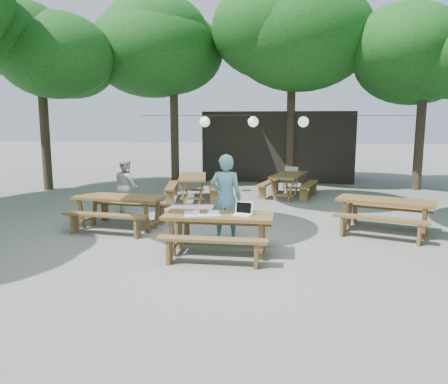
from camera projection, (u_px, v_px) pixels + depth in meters
name	position (u px, v px, depth m)	size (l,w,h in m)	color
ground	(237.00, 245.00, 8.63)	(80.00, 80.00, 0.00)	slate
pavilion	(278.00, 145.00, 18.57)	(6.00, 3.00, 2.80)	black
main_picnic_table	(218.00, 234.00, 8.02)	(2.00, 1.58, 0.75)	brown
picnic_table_nw	(120.00, 212.00, 9.93)	(2.07, 1.77, 0.75)	brown
picnic_table_ne	(385.00, 216.00, 9.51)	(2.32, 2.12, 0.75)	brown
picnic_table_far_w	(193.00, 187.00, 13.56)	(1.91, 2.16, 0.75)	brown
picnic_table_far_e	(288.00, 185.00, 14.04)	(1.98, 2.22, 0.75)	brown
woman	(226.00, 198.00, 8.90)	(0.65, 0.43, 1.78)	#6CADC4
second_person	(126.00, 186.00, 11.61)	(0.70, 0.55, 1.45)	silver
plastic_chair	(290.00, 186.00, 14.67)	(0.50, 0.50, 0.90)	silver
laptop	(243.00, 212.00, 7.89)	(0.38, 0.32, 0.24)	white
tabletop_clutter	(203.00, 213.00, 8.01)	(0.77, 0.71, 0.08)	#3B76CA
paper_lanterns	(254.00, 122.00, 14.12)	(9.00, 0.34, 0.38)	black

